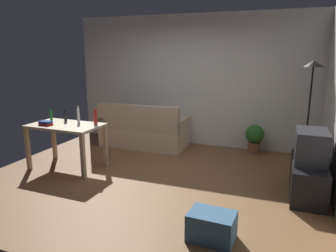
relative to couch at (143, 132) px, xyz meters
name	(u,v)px	position (x,y,z in m)	size (l,w,h in m)	color
ground_plane	(151,179)	(0.86, -1.59, -0.32)	(5.20, 4.40, 0.02)	brown
wall_rear	(192,81)	(0.86, 0.61, 1.04)	(5.20, 0.10, 2.70)	silver
couch	(143,132)	(0.00, 0.00, 0.00)	(1.75, 0.84, 0.92)	beige
tv_stand	(308,178)	(3.11, -1.34, -0.07)	(0.44, 1.10, 0.48)	black
tv	(311,146)	(3.11, -1.34, 0.39)	(0.41, 0.60, 0.44)	#2D2D33
torchiere_lamp	(311,85)	(3.11, -0.25, 1.11)	(0.32, 0.32, 1.81)	black
desk	(66,131)	(-0.67, -1.62, 0.34)	(1.22, 0.73, 0.76)	#C6B28E
potted_plant	(255,137)	(2.23, 0.31, 0.02)	(0.36, 0.36, 0.57)	brown
storage_box	(212,226)	(2.12, -2.86, -0.16)	(0.48, 0.34, 0.30)	#386084
bottle_green	(51,115)	(-1.12, -1.42, 0.54)	(0.05, 0.05, 0.21)	#1E722D
bottle_dark	(65,116)	(-0.81, -1.44, 0.54)	(0.05, 0.05, 0.21)	black
bottle_clear	(78,116)	(-0.53, -1.45, 0.58)	(0.05, 0.05, 0.29)	silver
bottle_red	(95,117)	(-0.21, -1.42, 0.57)	(0.06, 0.06, 0.27)	#AD2323
book_stack	(46,123)	(-0.93, -1.78, 0.49)	(0.23, 0.16, 0.07)	maroon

